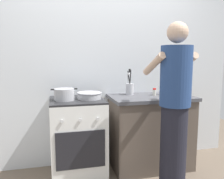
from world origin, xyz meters
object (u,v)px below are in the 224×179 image
object	(u,v)px
mixing_bowl	(89,95)
spice_bottle	(154,92)
pot	(64,94)
person	(174,110)
oil_bottle	(166,86)
stove_range	(78,138)
utensil_crock	(130,88)

from	to	relation	value
mixing_bowl	spice_bottle	distance (m)	0.81
pot	person	world-z (taller)	person
pot	mixing_bowl	xyz separation A→B (m)	(0.28, 0.02, -0.02)
mixing_bowl	person	size ratio (longest dim) A/B	0.17
mixing_bowl	oil_bottle	xyz separation A→B (m)	(0.98, 0.06, 0.07)
stove_range	person	bearing A→B (deg)	-33.33
utensil_crock	oil_bottle	bearing A→B (deg)	-13.93
stove_range	oil_bottle	size ratio (longest dim) A/B	3.32
oil_bottle	stove_range	bearing A→B (deg)	-177.42
utensil_crock	person	size ratio (longest dim) A/B	0.19
oil_bottle	person	bearing A→B (deg)	-109.50
utensil_crock	person	distance (m)	0.79
stove_range	pot	xyz separation A→B (m)	(-0.14, -0.04, 0.52)
mixing_bowl	spice_bottle	size ratio (longest dim) A/B	3.09
pot	stove_range	bearing A→B (deg)	14.24
stove_range	mixing_bowl	bearing A→B (deg)	-5.19
pot	oil_bottle	distance (m)	1.26
mixing_bowl	oil_bottle	distance (m)	0.98
pot	spice_bottle	xyz separation A→B (m)	(1.09, 0.05, -0.02)
oil_bottle	pot	bearing A→B (deg)	-176.09
mixing_bowl	oil_bottle	bearing A→B (deg)	3.69
stove_range	pot	size ratio (longest dim) A/B	3.16
utensil_crock	oil_bottle	xyz separation A→B (m)	(0.44, -0.11, 0.03)
utensil_crock	oil_bottle	distance (m)	0.45
stove_range	person	size ratio (longest dim) A/B	0.53
spice_bottle	stove_range	bearing A→B (deg)	-178.98
spice_bottle	utensil_crock	bearing A→B (deg)	152.31
person	mixing_bowl	bearing A→B (deg)	142.64
utensil_crock	oil_bottle	size ratio (longest dim) A/B	1.21
stove_range	pot	distance (m)	0.53
person	oil_bottle	bearing A→B (deg)	70.50
spice_bottle	oil_bottle	world-z (taller)	oil_bottle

